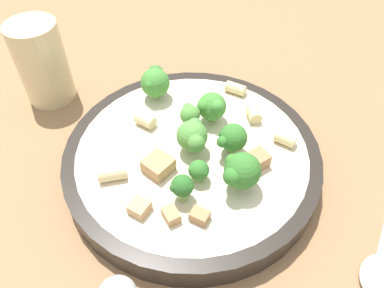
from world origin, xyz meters
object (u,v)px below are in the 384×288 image
broccoli_floret_5 (191,115)px  drinking_glass (44,68)px  rigatoni_1 (254,114)px  spoon (383,260)px  pasta_bowl (192,157)px  broccoli_floret_7 (199,171)px  broccoli_floret_0 (182,187)px  rigatoni_0 (236,88)px  rigatoni_3 (285,139)px  broccoli_floret_3 (155,82)px  chicken_chunk_3 (257,158)px  broccoli_floret_1 (192,137)px  chicken_chunk_0 (171,215)px  chicken_chunk_4 (140,208)px  broccoli_floret_4 (232,137)px  rigatoni_2 (145,120)px  rigatoni_4 (112,174)px  chicken_chunk_2 (158,165)px  broccoli_floret_2 (211,107)px  chicken_chunk_1 (200,216)px  broccoli_floret_6 (241,171)px

broccoli_floret_5 → drinking_glass: bearing=82.2°
rigatoni_1 → drinking_glass: 0.29m
broccoli_floret_5 → spoon: bearing=-111.0°
pasta_bowl → broccoli_floret_7: broccoli_floret_7 is taller
broccoli_floret_0 → rigatoni_0: size_ratio=1.23×
broccoli_floret_0 → rigatoni_3: size_ratio=1.38×
broccoli_floret_3 → drinking_glass: size_ratio=0.38×
chicken_chunk_3 → broccoli_floret_7: bearing=128.3°
broccoli_floret_7 → rigatoni_1: bearing=-17.7°
broccoli_floret_1 → chicken_chunk_0: (-0.09, -0.01, -0.02)m
chicken_chunk_4 → broccoli_floret_1: bearing=-15.2°
broccoli_floret_4 → rigatoni_2: broccoli_floret_4 is taller
rigatoni_4 → chicken_chunk_2: size_ratio=1.06×
broccoli_floret_4 → drinking_glass: 0.28m
broccoli_floret_5 → chicken_chunk_3: size_ratio=1.37×
rigatoni_4 → spoon: size_ratio=0.19×
broccoli_floret_1 → rigatoni_0: 0.12m
broccoli_floret_3 → chicken_chunk_2: size_ratio=1.58×
broccoli_floret_7 → spoon: 0.20m
rigatoni_1 → broccoli_floret_2: bearing=112.3°
broccoli_floret_1 → chicken_chunk_0: 0.09m
broccoli_floret_5 → drinking_glass: drinking_glass is taller
rigatoni_3 → chicken_chunk_3: size_ratio=0.92×
broccoli_floret_2 → rigatoni_4: (-0.12, 0.07, -0.02)m
broccoli_floret_7 → chicken_chunk_1: bearing=-160.9°
rigatoni_0 → chicken_chunk_3: 0.12m
broccoli_floret_5 → drinking_glass: size_ratio=0.31×
rigatoni_4 → chicken_chunk_0: (-0.03, -0.08, -0.00)m
chicken_chunk_0 → rigatoni_2: bearing=33.9°
pasta_bowl → broccoli_floret_5: size_ratio=8.42×
broccoli_floret_2 → broccoli_floret_6: broccoli_floret_6 is taller
rigatoni_4 → spoon: rigatoni_4 is taller
broccoli_floret_7 → chicken_chunk_1: broccoli_floret_7 is taller
broccoli_floret_3 → spoon: bearing=-114.1°
broccoli_floret_7 → drinking_glass: drinking_glass is taller
pasta_bowl → broccoli_floret_4: bearing=-74.3°
broccoli_floret_4 → chicken_chunk_3: size_ratio=1.51×
chicken_chunk_1 → broccoli_floret_0: bearing=53.7°
rigatoni_0 → broccoli_floret_5: bearing=157.2°
broccoli_floret_3 → spoon: broccoli_floret_3 is taller
broccoli_floret_6 → rigatoni_1: bearing=3.9°
broccoli_floret_2 → rigatoni_1: broccoli_floret_2 is taller
chicken_chunk_2 → broccoli_floret_7: bearing=-87.6°
rigatoni_0 → rigatoni_2: rigatoni_2 is taller
broccoli_floret_2 → rigatoni_4: size_ratio=1.35×
broccoli_floret_0 → broccoli_floret_4: (0.08, -0.03, 0.00)m
rigatoni_3 → rigatoni_4: bearing=123.4°
rigatoni_3 → chicken_chunk_2: bearing=124.1°
broccoli_floret_1 → broccoli_floret_7: (-0.04, -0.02, -0.01)m
rigatoni_4 → broccoli_floret_2: bearing=-32.0°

